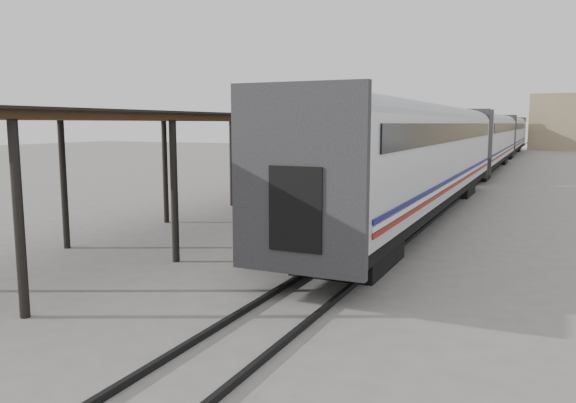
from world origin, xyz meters
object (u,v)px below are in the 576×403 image
Objects in this scene: baggage_cart at (279,238)px; porter at (268,203)px; pedestrian at (349,175)px; luggage_tug at (381,176)px.

baggage_cart is 1.45× the size of porter.
luggage_tug is at bearing -95.01° from pedestrian.
porter is (2.51, -20.09, 1.05)m from luggage_tug.
luggage_tug is (-2.51, 19.44, 0.02)m from baggage_cart.
pedestrian is at bearing 34.65° from porter.
luggage_tug is at bearing 92.46° from baggage_cart.
porter reaches higher than luggage_tug.
luggage_tug is 0.96× the size of porter.
porter is 0.95× the size of pedestrian.
baggage_cart is 1.38× the size of pedestrian.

